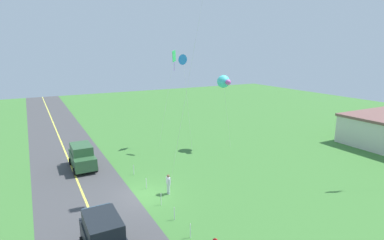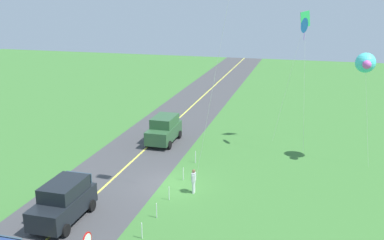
{
  "view_description": "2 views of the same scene",
  "coord_description": "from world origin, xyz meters",
  "px_view_note": "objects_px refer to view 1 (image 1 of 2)",
  "views": [
    {
      "loc": [
        21.0,
        -6.93,
        10.9
      ],
      "look_at": [
        1.09,
        3.75,
        5.77
      ],
      "focal_mm": 28.82,
      "sensor_mm": 36.0,
      "label": 1
    },
    {
      "loc": [
        24.98,
        8.38,
        12.16
      ],
      "look_at": [
        3.68,
        2.59,
        5.72
      ],
      "focal_mm": 40.54,
      "sensor_mm": 36.0,
      "label": 2
    }
  ],
  "objects_px": {
    "kite_yellow_high": "(224,82)",
    "kite_green_far": "(183,60)",
    "car_suv_foreground": "(104,238)",
    "car_parked_west_near": "(82,156)",
    "kite_blue_mid": "(174,58)",
    "person_adult_near": "(168,183)"
  },
  "relations": [
    {
      "from": "person_adult_near",
      "to": "kite_green_far",
      "type": "relative_size",
      "value": 0.15
    },
    {
      "from": "kite_blue_mid",
      "to": "kite_yellow_high",
      "type": "bearing_deg",
      "value": 51.14
    },
    {
      "from": "car_suv_foreground",
      "to": "kite_yellow_high",
      "type": "height_order",
      "value": "kite_yellow_high"
    },
    {
      "from": "person_adult_near",
      "to": "kite_green_far",
      "type": "height_order",
      "value": "kite_green_far"
    },
    {
      "from": "car_parked_west_near",
      "to": "kite_blue_mid",
      "type": "bearing_deg",
      "value": 103.76
    },
    {
      "from": "car_parked_west_near",
      "to": "person_adult_near",
      "type": "xyz_separation_m",
      "value": [
        8.8,
        4.95,
        -0.29
      ]
    },
    {
      "from": "kite_yellow_high",
      "to": "kite_green_far",
      "type": "xyz_separation_m",
      "value": [
        -1.41,
        -4.27,
        2.35
      ]
    },
    {
      "from": "car_suv_foreground",
      "to": "kite_yellow_high",
      "type": "xyz_separation_m",
      "value": [
        -13.15,
        16.34,
        6.38
      ]
    },
    {
      "from": "car_parked_west_near",
      "to": "kite_green_far",
      "type": "distance_m",
      "value": 14.03
    },
    {
      "from": "kite_blue_mid",
      "to": "kite_yellow_high",
      "type": "distance_m",
      "value": 6.15
    },
    {
      "from": "person_adult_near",
      "to": "kite_yellow_high",
      "type": "xyz_separation_m",
      "value": [
        -7.93,
        10.29,
        6.67
      ]
    },
    {
      "from": "kite_blue_mid",
      "to": "car_parked_west_near",
      "type": "bearing_deg",
      "value": -76.24
    },
    {
      "from": "person_adult_near",
      "to": "kite_blue_mid",
      "type": "height_order",
      "value": "kite_blue_mid"
    },
    {
      "from": "kite_yellow_high",
      "to": "kite_blue_mid",
      "type": "bearing_deg",
      "value": -128.86
    },
    {
      "from": "person_adult_near",
      "to": "car_suv_foreground",
      "type": "bearing_deg",
      "value": 26.4
    },
    {
      "from": "car_parked_west_near",
      "to": "car_suv_foreground",
      "type": "bearing_deg",
      "value": -4.48
    },
    {
      "from": "kite_blue_mid",
      "to": "kite_green_far",
      "type": "xyz_separation_m",
      "value": [
        2.12,
        0.1,
        -0.16
      ]
    },
    {
      "from": "person_adult_near",
      "to": "kite_blue_mid",
      "type": "relative_size",
      "value": 0.15
    },
    {
      "from": "car_suv_foreground",
      "to": "kite_green_far",
      "type": "height_order",
      "value": "kite_green_far"
    },
    {
      "from": "car_parked_west_near",
      "to": "kite_yellow_high",
      "type": "relative_size",
      "value": 0.53
    },
    {
      "from": "car_suv_foreground",
      "to": "kite_green_far",
      "type": "distance_m",
      "value": 20.82
    },
    {
      "from": "kite_yellow_high",
      "to": "kite_green_far",
      "type": "height_order",
      "value": "kite_green_far"
    }
  ]
}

